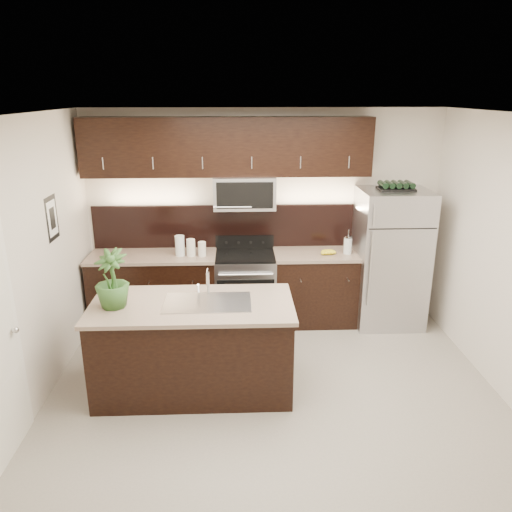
{
  "coord_description": "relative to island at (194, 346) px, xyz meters",
  "views": [
    {
      "loc": [
        -0.35,
        -4.29,
        2.88
      ],
      "look_at": [
        -0.16,
        0.55,
        1.28
      ],
      "focal_mm": 35.0,
      "sensor_mm": 36.0,
      "label": 1
    }
  ],
  "objects": [
    {
      "name": "ground",
      "position": [
        0.79,
        -0.16,
        -0.47
      ],
      "size": [
        4.5,
        4.5,
        0.0
      ],
      "primitive_type": "plane",
      "color": "gray",
      "rests_on": "ground"
    },
    {
      "name": "room_walls",
      "position": [
        0.68,
        -0.2,
        1.22
      ],
      "size": [
        4.52,
        4.02,
        2.71
      ],
      "color": "beige",
      "rests_on": "ground"
    },
    {
      "name": "counter_run",
      "position": [
        0.34,
        1.53,
        -0.0
      ],
      "size": [
        3.51,
        0.65,
        0.94
      ],
      "color": "black",
      "rests_on": "ground"
    },
    {
      "name": "upper_fixtures",
      "position": [
        0.36,
        1.68,
        1.67
      ],
      "size": [
        3.49,
        0.4,
        1.66
      ],
      "color": "black",
      "rests_on": "counter_run"
    },
    {
      "name": "island",
      "position": [
        0.0,
        0.0,
        0.0
      ],
      "size": [
        1.96,
        0.96,
        0.94
      ],
      "color": "black",
      "rests_on": "ground"
    },
    {
      "name": "sink_faucet",
      "position": [
        0.15,
        0.01,
        0.48
      ],
      "size": [
        0.84,
        0.5,
        0.28
      ],
      "color": "silver",
      "rests_on": "island"
    },
    {
      "name": "refrigerator",
      "position": [
        2.38,
        1.47,
        0.4
      ],
      "size": [
        0.84,
        0.76,
        1.75
      ],
      "primitive_type": "cube",
      "color": "#B2B2B7",
      "rests_on": "ground"
    },
    {
      "name": "wine_rack",
      "position": [
        2.38,
        1.47,
        1.32
      ],
      "size": [
        0.43,
        0.27,
        0.1
      ],
      "color": "black",
      "rests_on": "refrigerator"
    },
    {
      "name": "plant",
      "position": [
        -0.73,
        -0.06,
        0.75
      ],
      "size": [
        0.41,
        0.41,
        0.56
      ],
      "primitive_type": "imported",
      "rotation": [
        0.0,
        0.0,
        -0.37
      ],
      "color": "#2D5622",
      "rests_on": "island"
    },
    {
      "name": "canisters",
      "position": [
        -0.16,
        1.47,
        0.58
      ],
      "size": [
        0.38,
        0.14,
        0.26
      ],
      "rotation": [
        0.0,
        0.0,
        -0.11
      ],
      "color": "silver",
      "rests_on": "counter_run"
    },
    {
      "name": "french_press",
      "position": [
        1.83,
        1.48,
        0.58
      ],
      "size": [
        0.11,
        0.11,
        0.31
      ],
      "rotation": [
        0.0,
        0.0,
        -0.14
      ],
      "color": "silver",
      "rests_on": "counter_run"
    },
    {
      "name": "bananas",
      "position": [
        1.52,
        1.45,
        0.5
      ],
      "size": [
        0.22,
        0.19,
        0.06
      ],
      "primitive_type": "ellipsoid",
      "rotation": [
        0.0,
        0.0,
        0.18
      ],
      "color": "gold",
      "rests_on": "counter_run"
    }
  ]
}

